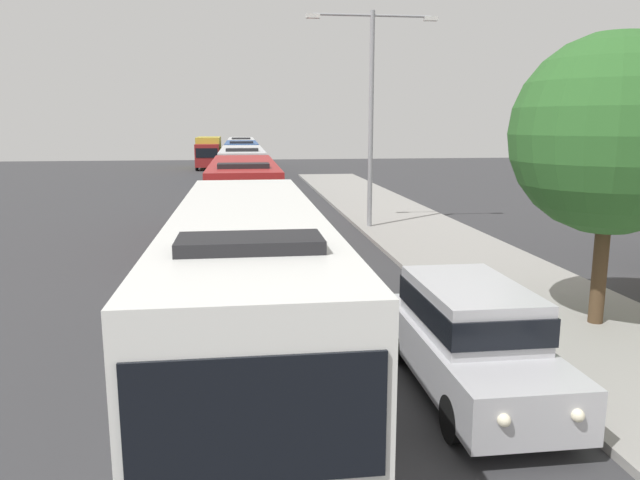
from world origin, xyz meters
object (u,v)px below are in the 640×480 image
at_px(bus_middle, 242,171).
at_px(roadside_tree, 612,135).
at_px(bus_lead, 249,284).
at_px(white_suv, 470,334).
at_px(streetlamp_mid, 371,99).
at_px(bus_fourth_in_line, 242,159).
at_px(bus_rear, 241,152).
at_px(bus_second_in_line, 244,197).
at_px(box_truck_oncoming, 209,152).

distance_m(bus_middle, roadside_tree, 26.25).
height_order(bus_lead, bus_middle, same).
bearing_deg(white_suv, streetlamp_mid, 83.99).
relative_size(streetlamp_mid, roadside_tree, 1.41).
xyz_separation_m(bus_fourth_in_line, bus_rear, (0.00, 12.31, 0.00)).
relative_size(bus_second_in_line, streetlamp_mid, 1.20).
xyz_separation_m(bus_lead, bus_fourth_in_line, (-0.00, 39.20, -0.00)).
height_order(bus_middle, white_suv, bus_middle).
bearing_deg(bus_lead, box_truck_oncoming, 93.60).
relative_size(bus_lead, box_truck_oncoming, 1.51).
distance_m(bus_middle, bus_fourth_in_line, 12.81).
relative_size(white_suv, streetlamp_mid, 0.56).
xyz_separation_m(box_truck_oncoming, roadside_tree, (11.04, -51.10, 2.60)).
relative_size(bus_lead, white_suv, 2.32).
bearing_deg(bus_rear, bus_middle, -90.00).
xyz_separation_m(bus_rear, streetlamp_mid, (5.40, -36.68, 3.84)).
bearing_deg(white_suv, bus_lead, 160.42).
xyz_separation_m(bus_middle, streetlamp_mid, (5.40, -11.57, 3.84)).
relative_size(bus_fourth_in_line, bus_rear, 0.91).
height_order(bus_second_in_line, box_truck_oncoming, bus_second_in_line).
height_order(white_suv, roadside_tree, roadside_tree).
height_order(bus_lead, bus_rear, same).
height_order(bus_fourth_in_line, white_suv, bus_fourth_in_line).
relative_size(bus_second_in_line, bus_rear, 0.88).
distance_m(bus_lead, bus_rear, 51.51).
xyz_separation_m(bus_middle, roadside_tree, (7.74, -24.94, 2.62)).
relative_size(bus_fourth_in_line, streetlamp_mid, 1.24).
distance_m(bus_lead, white_suv, 3.98).
distance_m(bus_lead, bus_fourth_in_line, 39.20).
height_order(bus_second_in_line, bus_rear, same).
distance_m(bus_fourth_in_line, roadside_tree, 38.63).
bearing_deg(white_suv, box_truck_oncoming, 97.40).
xyz_separation_m(bus_fourth_in_line, roadside_tree, (7.74, -37.75, 2.62)).
bearing_deg(bus_lead, roadside_tree, 10.63).
bearing_deg(bus_fourth_in_line, box_truck_oncoming, 103.90).
relative_size(bus_fourth_in_line, box_truck_oncoming, 1.45).
distance_m(bus_lead, bus_middle, 26.40).
relative_size(white_suv, box_truck_oncoming, 0.65).
bearing_deg(streetlamp_mid, white_suv, -96.01).
height_order(bus_middle, bus_rear, same).
xyz_separation_m(bus_lead, streetlamp_mid, (5.40, 14.83, 3.84)).
xyz_separation_m(bus_middle, box_truck_oncoming, (-3.30, 26.15, 0.02)).
bearing_deg(bus_middle, white_suv, -82.40).
distance_m(bus_middle, streetlamp_mid, 13.33).
relative_size(bus_middle, streetlamp_mid, 1.34).
height_order(bus_second_in_line, bus_middle, same).
bearing_deg(streetlamp_mid, bus_lead, -110.00).
xyz_separation_m(bus_middle, bus_fourth_in_line, (-0.00, 12.81, -0.00)).
relative_size(bus_fourth_in_line, white_suv, 2.22).
distance_m(white_suv, roadside_tree, 5.89).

